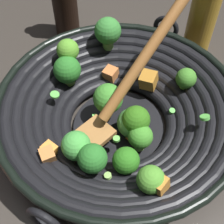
% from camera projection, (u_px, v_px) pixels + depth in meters
% --- Properties ---
extents(ground_plane, '(4.00, 4.00, 0.00)m').
position_uv_depth(ground_plane, '(118.00, 128.00, 0.58)').
color(ground_plane, '#332D28').
extents(wok, '(0.42, 0.42, 0.24)m').
position_uv_depth(wok, '(119.00, 110.00, 0.54)').
color(wok, black).
rests_on(wok, ground).
extents(soy_sauce_bottle, '(0.05, 0.05, 0.20)m').
position_uv_depth(soy_sauce_bottle, '(64.00, 2.00, 0.69)').
color(soy_sauce_bottle, black).
rests_on(soy_sauce_bottle, ground).
extents(cooking_oil_bottle, '(0.06, 0.06, 0.25)m').
position_uv_depth(cooking_oil_bottle, '(205.00, 10.00, 0.64)').
color(cooking_oil_bottle, '#AD7F23').
rests_on(cooking_oil_bottle, ground).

